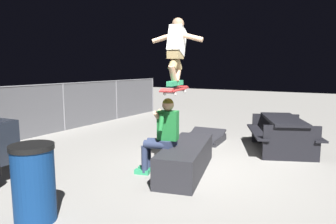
{
  "coord_description": "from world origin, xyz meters",
  "views": [
    {
      "loc": [
        -5.03,
        -2.2,
        1.85
      ],
      "look_at": [
        -0.58,
        0.39,
        1.11
      ],
      "focal_mm": 32.89,
      "sensor_mm": 36.0,
      "label": 1
    }
  ],
  "objects_px": {
    "ledge_box_main": "(186,158)",
    "skateboard": "(175,90)",
    "picnic_table_back": "(283,129)",
    "kicker_ramp": "(204,139)",
    "trash_bin": "(34,183)",
    "person_sitting_on_ledge": "(162,132)",
    "skater_airborne": "(176,48)"
  },
  "relations": [
    {
      "from": "kicker_ramp",
      "to": "trash_bin",
      "type": "relative_size",
      "value": 1.1
    },
    {
      "from": "person_sitting_on_ledge",
      "to": "skateboard",
      "type": "height_order",
      "value": "skateboard"
    },
    {
      "from": "skateboard",
      "to": "picnic_table_back",
      "type": "relative_size",
      "value": 0.5
    },
    {
      "from": "trash_bin",
      "to": "person_sitting_on_ledge",
      "type": "bearing_deg",
      "value": -12.21
    },
    {
      "from": "kicker_ramp",
      "to": "picnic_table_back",
      "type": "height_order",
      "value": "picnic_table_back"
    },
    {
      "from": "skateboard",
      "to": "picnic_table_back",
      "type": "bearing_deg",
      "value": -26.96
    },
    {
      "from": "skateboard",
      "to": "trash_bin",
      "type": "height_order",
      "value": "skateboard"
    },
    {
      "from": "skater_airborne",
      "to": "kicker_ramp",
      "type": "xyz_separation_m",
      "value": [
        2.48,
        0.54,
        -2.11
      ]
    },
    {
      "from": "ledge_box_main",
      "to": "skateboard",
      "type": "bearing_deg",
      "value": 155.46
    },
    {
      "from": "picnic_table_back",
      "to": "skater_airborne",
      "type": "bearing_deg",
      "value": 152.34
    },
    {
      "from": "skater_airborne",
      "to": "picnic_table_back",
      "type": "height_order",
      "value": "skater_airborne"
    },
    {
      "from": "skateboard",
      "to": "trash_bin",
      "type": "xyz_separation_m",
      "value": [
        -2.27,
        0.68,
        -1.0
      ]
    },
    {
      "from": "skater_airborne",
      "to": "person_sitting_on_ledge",
      "type": "bearing_deg",
      "value": 125.31
    },
    {
      "from": "kicker_ramp",
      "to": "trash_bin",
      "type": "xyz_separation_m",
      "value": [
        -4.8,
        0.13,
        0.42
      ]
    },
    {
      "from": "ledge_box_main",
      "to": "kicker_ramp",
      "type": "bearing_deg",
      "value": 15.82
    },
    {
      "from": "skateboard",
      "to": "skater_airborne",
      "type": "distance_m",
      "value": 0.69
    },
    {
      "from": "skater_airborne",
      "to": "kicker_ramp",
      "type": "bearing_deg",
      "value": 12.33
    },
    {
      "from": "person_sitting_on_ledge",
      "to": "skateboard",
      "type": "distance_m",
      "value": 0.77
    },
    {
      "from": "ledge_box_main",
      "to": "skateboard",
      "type": "relative_size",
      "value": 1.93
    },
    {
      "from": "trash_bin",
      "to": "kicker_ramp",
      "type": "bearing_deg",
      "value": -1.56
    },
    {
      "from": "ledge_box_main",
      "to": "person_sitting_on_ledge",
      "type": "bearing_deg",
      "value": 134.7
    },
    {
      "from": "person_sitting_on_ledge",
      "to": "trash_bin",
      "type": "height_order",
      "value": "person_sitting_on_ledge"
    },
    {
      "from": "person_sitting_on_ledge",
      "to": "trash_bin",
      "type": "xyz_separation_m",
      "value": [
        -2.18,
        0.47,
        -0.27
      ]
    },
    {
      "from": "ledge_box_main",
      "to": "picnic_table_back",
      "type": "relative_size",
      "value": 0.96
    },
    {
      "from": "person_sitting_on_ledge",
      "to": "skateboard",
      "type": "relative_size",
      "value": 1.29
    },
    {
      "from": "ledge_box_main",
      "to": "trash_bin",
      "type": "xyz_separation_m",
      "value": [
        -2.49,
        0.78,
        0.23
      ]
    },
    {
      "from": "skateboard",
      "to": "kicker_ramp",
      "type": "distance_m",
      "value": 2.96
    },
    {
      "from": "person_sitting_on_ledge",
      "to": "trash_bin",
      "type": "bearing_deg",
      "value": 167.79
    },
    {
      "from": "skateboard",
      "to": "kicker_ramp",
      "type": "xyz_separation_m",
      "value": [
        2.53,
        0.55,
        -1.42
      ]
    },
    {
      "from": "picnic_table_back",
      "to": "kicker_ramp",
      "type": "bearing_deg",
      "value": 91.49
    },
    {
      "from": "ledge_box_main",
      "to": "person_sitting_on_ledge",
      "type": "relative_size",
      "value": 1.49
    },
    {
      "from": "ledge_box_main",
      "to": "picnic_table_back",
      "type": "xyz_separation_m",
      "value": [
        2.36,
        -1.21,
        0.25
      ]
    }
  ]
}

